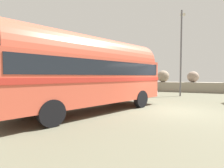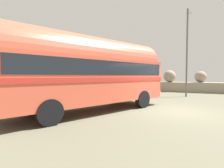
% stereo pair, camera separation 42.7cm
% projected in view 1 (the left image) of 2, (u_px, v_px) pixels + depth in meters
% --- Properties ---
extents(ground, '(32.00, 26.00, 0.02)m').
position_uv_depth(ground, '(174.00, 111.00, 8.60)').
color(ground, '#5A5846').
extents(breakwater, '(31.36, 1.96, 2.46)m').
position_uv_depth(breakwater, '(174.00, 85.00, 19.60)').
color(breakwater, gray).
rests_on(breakwater, ground).
extents(vintage_coach, '(5.70, 8.81, 3.70)m').
position_uv_depth(vintage_coach, '(92.00, 71.00, 8.37)').
color(vintage_coach, black).
rests_on(vintage_coach, ground).
extents(lamp_post, '(0.44, 1.10, 7.49)m').
position_uv_depth(lamp_post, '(181.00, 49.00, 14.78)').
color(lamp_post, '#5B5B60').
rests_on(lamp_post, ground).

